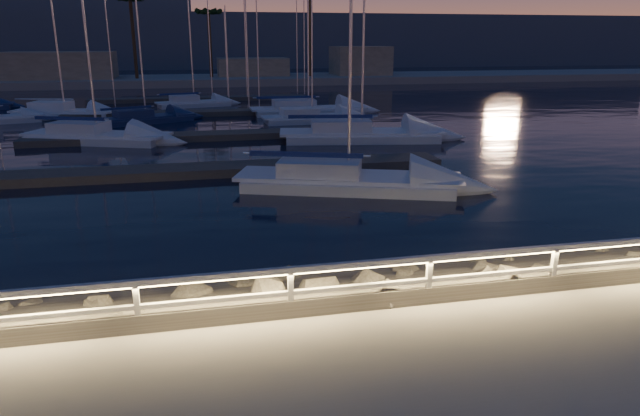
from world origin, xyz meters
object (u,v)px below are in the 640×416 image
Objects in this scene: guard_rail at (237,285)px; sailboat_l at (305,109)px; sailboat_j at (62,112)px; sailboat_n at (192,102)px; sailboat_c at (93,135)px; sailboat_h at (357,133)px; sailboat_g at (309,117)px; sailboat_d at (342,178)px; sailboat_k at (143,118)px.

sailboat_l is at bearing 77.00° from guard_rail.
sailboat_l is (19.57, -2.29, -0.00)m from sailboat_j.
guard_rail is 40.74m from sailboat_j.
sailboat_j is 11.64m from sailboat_n.
sailboat_c is 16.15m from sailboat_h.
sailboat_g reaches higher than sailboat_n.
sailboat_g is 0.76× the size of sailboat_h.
sailboat_l reaches higher than sailboat_d.
sailboat_n reaches higher than guard_rail.
sailboat_h is 17.48m from sailboat_k.
sailboat_g is at bearing -35.72° from sailboat_k.
sailboat_g is (2.59, 19.93, -0.04)m from sailboat_d.
sailboat_d is 11.97m from sailboat_h.
sailboat_n is at bearing 93.69° from sailboat_c.
sailboat_h is 23.45m from sailboat_n.
sailboat_g is 4.94m from sailboat_l.
sailboat_k reaches higher than guard_rail.
sailboat_d is 1.28× the size of sailboat_k.
sailboat_n is (5.96, 18.41, -0.04)m from sailboat_c.
sailboat_c reaches higher than sailboat_n.
sailboat_k is 0.76× the size of sailboat_l.
sailboat_j is 8.19m from sailboat_k.
sailboat_d reaches higher than sailboat_k.
sailboat_l is at bearing -13.75° from sailboat_k.
sailboat_g is (14.61, 5.77, -0.04)m from sailboat_c.
sailboat_g is (7.88, 32.02, -0.96)m from guard_rail.
sailboat_d is at bearing -100.04° from sailboat_g.
sailboat_d is at bearing -91.18° from sailboat_k.
sailboat_k is at bearing 166.31° from sailboat_g.
sailboat_c is at bearing -56.64° from sailboat_j.
sailboat_g is 12.53m from sailboat_k.
sailboat_h is at bearing 90.97° from sailboat_d.
guard_rail is at bearing -106.47° from sailboat_g.
sailboat_k is (2.32, 8.18, -0.05)m from sailboat_c.
sailboat_d is 33.13m from sailboat_n.
guard_rail is 3.57× the size of sailboat_k.
sailboat_l reaches higher than sailboat_n.
sailboat_g is at bearing 76.17° from guard_rail.
sailboat_l is (15.25, 10.67, 0.00)m from sailboat_c.
sailboat_j is at bearing -166.13° from sailboat_n.
guard_rail is 2.79× the size of sailboat_d.
sailboat_d reaches higher than sailboat_c.
sailboat_c is 1.06× the size of sailboat_j.
sailboat_n is (-8.65, 12.64, -0.00)m from sailboat_g.
sailboat_c is 18.61m from sailboat_l.
sailboat_h is (15.90, -2.83, 0.02)m from sailboat_c.
sailboat_k is at bearing 97.30° from guard_rail.
sailboat_k is at bearing 95.80° from sailboat_c.
guard_rail is 2.59× the size of sailboat_h.
sailboat_k reaches higher than sailboat_n.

